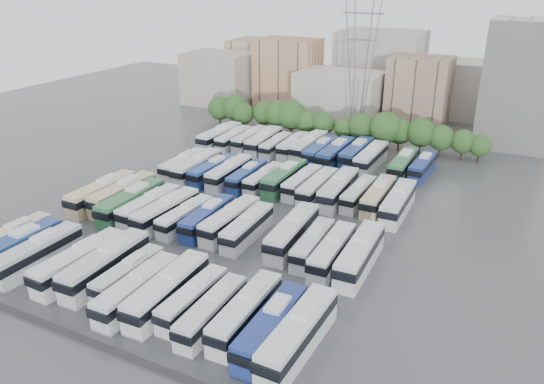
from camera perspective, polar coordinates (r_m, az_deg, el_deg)
The scene contains 58 objects.
ground at distance 81.95m, azimuth -3.64°, elevation -2.55°, with size 220.00×220.00×0.00m, color #424447.
parapet at distance 60.01m, azimuth -20.32°, elevation -14.32°, with size 56.00×0.50×0.50m, color #2D2D30.
tree_line at distance 117.14m, azimuth 5.81°, elevation 7.55°, with size 64.22×7.92×8.37m.
city_buildings at distance 145.37m, azimuth 8.41°, elevation 11.83°, with size 102.00×35.00×20.00m.
apartment_tower at distance 123.51m, azimuth 25.06°, elevation 10.45°, with size 14.00×14.00×26.00m, color silver.
electricity_pylon at distance 120.20m, azimuth 9.56°, elevation 14.70°, with size 9.00×6.91×33.83m.
bus_r0_s0 at distance 79.00m, azimuth -26.31°, elevation -4.58°, with size 3.08×12.25×3.82m.
bus_r0_s1 at distance 75.76m, azimuth -25.82°, elevation -5.51°, with size 2.99×13.23×4.14m.
bus_r0_s2 at distance 73.60m, azimuth -23.90°, elevation -6.04°, with size 2.85×12.85×4.03m.
bus_r0_s4 at distance 69.45m, azimuth -19.93°, elevation -7.08°, with size 3.49×13.42×4.17m.
bus_r0_s5 at distance 67.81m, azimuth -17.46°, elevation -7.44°, with size 3.40×13.71×4.28m.
bus_r0_s6 at distance 65.85m, azimuth -15.17°, elevation -8.53°, with size 2.41×10.95×3.43m.
bus_r0_s7 at distance 62.25m, azimuth -14.25°, elevation -10.14°, with size 2.90×12.63×3.95m.
bus_r0_s8 at distance 61.21m, azimuth -11.17°, elevation -10.32°, with size 3.39×13.40×4.17m.
bus_r0_s9 at distance 60.00m, azimuth -8.52°, elevation -11.27°, with size 2.50×11.01×3.45m.
bus_r0_s10 at distance 57.68m, azimuth -6.49°, elevation -12.63°, with size 2.75×11.48×3.59m.
bus_r0_s11 at distance 57.01m, azimuth -2.83°, elevation -12.76°, with size 2.99×12.57×3.93m.
bus_r0_s12 at distance 54.91m, azimuth -0.10°, elevation -14.30°, with size 2.95×12.61×3.94m.
bus_r0_s13 at distance 53.83m, azimuth 2.87°, elevation -15.00°, with size 3.19×13.64×4.26m.
bus_r1_s0 at distance 88.91m, azimuth -17.80°, elevation -0.09°, with size 2.98×13.54×4.25m.
bus_r1_s1 at distance 87.58m, azimuth -15.75°, elevation -0.22°, with size 2.98×13.36×4.19m.
bus_r1_s2 at distance 84.12m, azimuth -14.90°, elevation -1.07°, with size 3.24×13.54×4.23m.
bus_r1_s3 at distance 82.36m, azimuth -13.03°, elevation -1.53°, with size 3.06×12.51×3.90m.
bus_r1_s4 at distance 80.14m, azimuth -11.34°, elevation -2.04°, with size 3.44×12.96×4.03m.
bus_r1_s5 at distance 78.58m, azimuth -9.30°, elevation -2.60°, with size 2.93×11.30×3.52m.
bus_r1_s6 at distance 77.50m, azimuth -6.96°, elevation -2.75°, with size 2.99×11.93×3.72m.
bus_r1_s7 at distance 76.22m, azimuth -4.52°, elevation -3.02°, with size 3.23×12.61×3.93m.
bus_r1_s8 at distance 74.22m, azimuth -2.66°, elevation -3.80°, with size 2.94×11.96×3.73m.
bus_r1_s10 at distance 72.41m, azimuth 2.22°, elevation -4.30°, with size 3.58×13.58×4.22m.
bus_r1_s11 at distance 70.16m, azimuth 4.42°, elevation -5.61°, with size 3.02×11.46×3.56m.
bus_r1_s12 at distance 68.38m, azimuth 6.51°, elevation -6.37°, with size 3.08×12.33×3.84m.
bus_r1_s13 at distance 67.81m, azimuth 9.44°, elevation -6.62°, with size 3.44×13.67×4.26m.
bus_r2_s1 at distance 99.16m, azimuth -9.52°, elevation 2.94°, with size 2.85×12.06×3.77m.
bus_r2_s2 at distance 97.21m, azimuth -8.06°, elevation 2.72°, with size 3.04×13.11×4.10m.
bus_r2_s3 at distance 95.42m, azimuth -6.39°, elevation 2.33°, with size 3.23×12.24×3.80m.
bus_r2_s4 at distance 94.04m, azimuth -4.61°, elevation 2.12°, with size 2.86×12.53×3.92m.
bus_r2_s5 at distance 92.54m, azimuth -2.72°, elevation 1.70°, with size 2.77×11.37×3.55m.
bus_r2_s6 at distance 91.48m, azimuth -0.87°, elevation 1.44°, with size 2.65×11.08×3.46m.
bus_r2_s7 at distance 91.10m, azimuth 1.35°, elevation 1.54°, with size 2.96×12.97×4.06m.
bus_r2_s8 at distance 89.86m, azimuth 3.29°, elevation 1.05°, with size 2.84×11.62×3.63m.
bus_r2_s9 at distance 87.61m, azimuth 4.93°, elevation 0.51°, with size 2.76×12.46×3.90m.
bus_r2_s10 at distance 87.00m, azimuth 7.14°, elevation 0.35°, with size 3.31×13.44×4.19m.
bus_r2_s11 at distance 86.41m, azimuth 9.28°, elevation -0.18°, with size 2.75×11.23×3.50m.
bus_r2_s12 at distance 85.53m, azimuth 11.38°, elevation -0.44°, with size 2.98×12.53×3.91m.
bus_r2_s13 at distance 83.61m, azimuth 13.41°, elevation -1.11°, with size 3.18×13.22×4.13m.
bus_r3_s0 at distance 114.67m, azimuth -5.65°, elevation 5.99°, with size 3.37×13.40×4.18m.
bus_r3_s1 at distance 113.45m, azimuth -4.13°, elevation 5.74°, with size 2.60×11.85×3.72m.
bus_r3_s2 at distance 112.89m, azimuth -2.34°, elevation 5.72°, with size 2.67×12.12×3.80m.
bus_r3_s3 at distance 111.00m, azimuth -0.89°, elevation 5.52°, with size 3.46×13.23×4.11m.
bus_r3_s4 at distance 109.15m, azimuth 0.45°, elevation 5.06°, with size 2.57×11.34×3.55m.
bus_r3_s5 at distance 108.69m, azimuth 2.30°, elevation 5.01°, with size 2.92×11.93×3.72m.
bus_r3_s6 at distance 107.79m, azimuth 3.97°, elevation 4.96°, with size 3.15×13.51×4.23m.
bus_r3_s7 at distance 105.27m, azimuth 5.23°, elevation 4.40°, with size 2.90×12.60×3.94m.
bus_r3_s8 at distance 103.67m, azimuth 6.88°, elevation 4.13°, with size 3.28×13.75×4.30m.
bus_r3_s9 at distance 104.54m, azimuth 9.07°, elevation 4.13°, with size 3.05×13.34×4.17m.
bus_r3_s10 at distance 102.46m, azimuth 10.58°, elevation 3.64°, with size 3.08×13.31×4.16m.
bus_r3_s12 at distance 100.40m, azimuth 13.95°, elevation 2.91°, with size 2.91×13.01×4.08m.
bus_r3_s13 at distance 100.74m, azimuth 15.91°, elevation 2.66°, with size 3.01×11.92×3.71m.
Camera 1 is at (38.19, -63.44, 35.11)m, focal length 35.00 mm.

